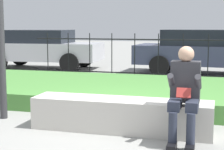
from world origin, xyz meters
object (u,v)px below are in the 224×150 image
object	(u,v)px
car_parked_left	(41,48)
car_parked_center	(210,51)
person_seated_reader	(185,91)
stone_bench	(121,117)

from	to	relation	value
car_parked_left	car_parked_center	distance (m)	5.77
car_parked_center	person_seated_reader	bearing A→B (deg)	-87.68
car_parked_center	car_parked_left	bearing A→B (deg)	-176.11
stone_bench	person_seated_reader	bearing A→B (deg)	-18.63
car_parked_center	stone_bench	bearing A→B (deg)	-95.40
person_seated_reader	car_parked_center	world-z (taller)	car_parked_center
car_parked_left	car_parked_center	size ratio (longest dim) A/B	0.88
person_seated_reader	car_parked_left	distance (m)	9.14
stone_bench	car_parked_left	world-z (taller)	car_parked_left
car_parked_left	person_seated_reader	bearing A→B (deg)	-55.78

